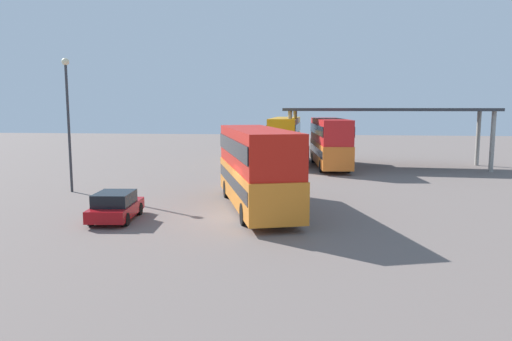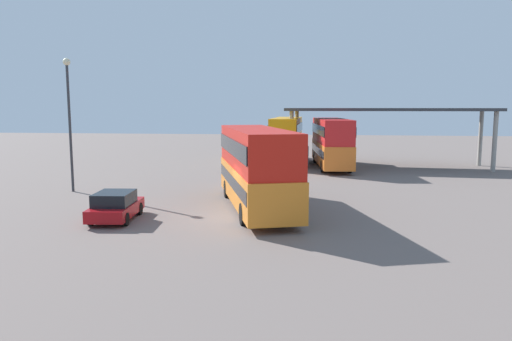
{
  "view_description": "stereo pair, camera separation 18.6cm",
  "coord_description": "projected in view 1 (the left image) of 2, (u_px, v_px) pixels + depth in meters",
  "views": [
    {
      "loc": [
        3.3,
        -21.85,
        5.23
      ],
      "look_at": [
        0.58,
        2.26,
        2.0
      ],
      "focal_mm": 33.34,
      "sensor_mm": 36.0,
      "label": 1
    },
    {
      "loc": [
        3.49,
        -21.82,
        5.23
      ],
      "look_at": [
        0.58,
        2.26,
        2.0
      ],
      "focal_mm": 33.34,
      "sensor_mm": 36.0,
      "label": 2
    }
  ],
  "objects": [
    {
      "name": "ground_plane",
      "position": [
        239.0,
        218.0,
        22.58
      ],
      "size": [
        140.0,
        140.0,
        0.0
      ],
      "primitive_type": "plane",
      "color": "#6E615B"
    },
    {
      "name": "double_decker_main",
      "position": [
        256.0,
        165.0,
        24.45
      ],
      "size": [
        5.54,
        11.05,
        4.15
      ],
      "rotation": [
        0.0,
        0.0,
        1.86
      ],
      "color": "orange",
      "rests_on": "ground_plane"
    },
    {
      "name": "parked_hatchback",
      "position": [
        116.0,
        206.0,
        22.06
      ],
      "size": [
        2.05,
        3.77,
        1.35
      ],
      "rotation": [
        0.0,
        0.0,
        1.66
      ],
      "color": "#A00E13",
      "rests_on": "ground_plane"
    },
    {
      "name": "double_decker_near_canopy",
      "position": [
        285.0,
        138.0,
        44.88
      ],
      "size": [
        2.68,
        10.52,
        4.25
      ],
      "rotation": [
        0.0,
        0.0,
        1.55
      ],
      "color": "white",
      "rests_on": "ground_plane"
    },
    {
      "name": "double_decker_mid_row",
      "position": [
        330.0,
        141.0,
        41.51
      ],
      "size": [
        3.38,
        11.02,
        4.24
      ],
      "rotation": [
        0.0,
        0.0,
        1.66
      ],
      "color": "orange",
      "rests_on": "ground_plane"
    },
    {
      "name": "depot_canopy",
      "position": [
        386.0,
        112.0,
        41.91
      ],
      "size": [
        18.12,
        6.77,
        5.17
      ],
      "rotation": [
        0.0,
        0.0,
        -0.07
      ],
      "color": "#33353A",
      "rests_on": "ground_plane"
    },
    {
      "name": "lamppost_tall",
      "position": [
        68.0,
        109.0,
        28.98
      ],
      "size": [
        0.44,
        0.44,
        8.18
      ],
      "color": "#33353A",
      "rests_on": "ground_plane"
    }
  ]
}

